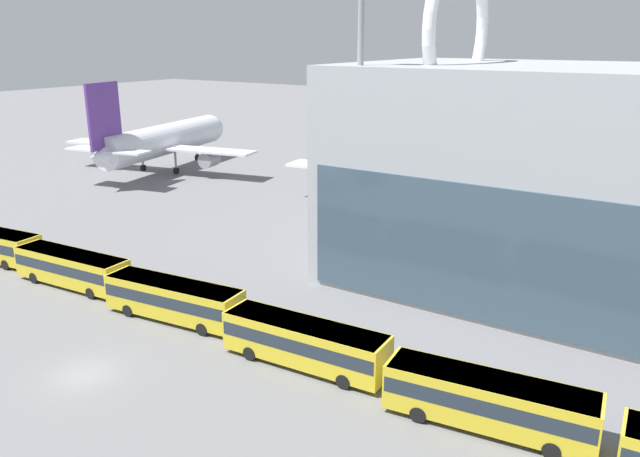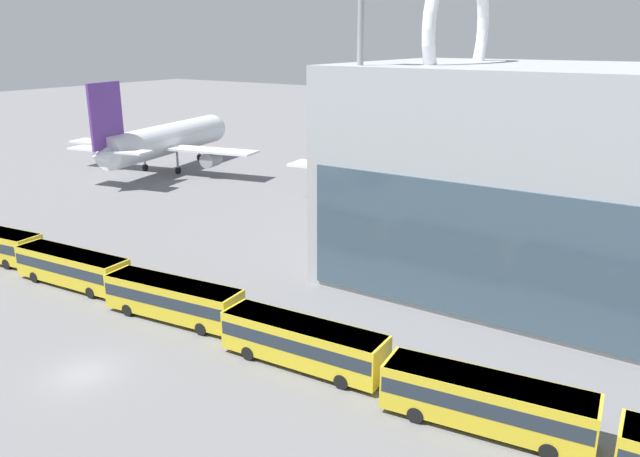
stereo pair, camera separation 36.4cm
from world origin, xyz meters
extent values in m
plane|color=slate|center=(0.00, 0.00, 0.00)|extent=(440.00, 440.00, 0.00)
torus|color=white|center=(11.47, 33.42, 22.08)|extent=(1.10, 13.70, 13.70)
cylinder|color=silver|center=(-44.88, 49.60, 5.18)|extent=(10.78, 29.36, 5.01)
sphere|color=silver|center=(-47.81, 63.78, 5.18)|extent=(4.91, 4.91, 4.91)
cone|color=silver|center=(-41.94, 35.43, 5.18)|extent=(5.95, 7.19, 4.76)
cube|color=silver|center=(-44.52, 47.87, 4.30)|extent=(34.55, 10.96, 0.35)
cylinder|color=gray|center=(-53.96, 45.92, 2.86)|extent=(2.98, 3.59, 2.39)
cylinder|color=gray|center=(-35.08, 49.83, 2.86)|extent=(2.98, 3.59, 2.39)
cube|color=#5B338C|center=(-42.09, 36.12, 10.64)|extent=(1.73, 6.53, 9.41)
cube|color=silver|center=(-42.09, 36.12, 5.68)|extent=(13.42, 5.78, 0.28)
cylinder|color=gray|center=(-46.85, 59.11, 2.61)|extent=(0.36, 0.36, 4.13)
cylinder|color=black|center=(-46.85, 59.11, 0.55)|extent=(0.66, 1.17, 1.10)
cylinder|color=gray|center=(-47.71, 47.21, 2.61)|extent=(0.36, 0.36, 4.13)
cylinder|color=black|center=(-47.71, 47.21, 0.55)|extent=(0.66, 1.17, 1.10)
cylinder|color=gray|center=(-41.33, 48.54, 2.61)|extent=(0.36, 0.36, 4.13)
cylinder|color=black|center=(-41.33, 48.54, 0.55)|extent=(0.66, 1.17, 1.10)
cylinder|color=white|center=(3.72, 52.00, 5.67)|extent=(9.54, 36.67, 5.65)
sphere|color=white|center=(1.76, 70.03, 5.67)|extent=(5.54, 5.54, 5.54)
cone|color=white|center=(5.68, 33.98, 5.67)|extent=(6.20, 8.50, 5.37)
cube|color=white|center=(3.96, 49.80, 4.68)|extent=(42.57, 8.70, 0.35)
cylinder|color=gray|center=(-7.83, 48.52, 3.41)|extent=(2.43, 3.95, 2.04)
cylinder|color=gray|center=(15.76, 51.09, 3.41)|extent=(2.43, 3.95, 2.04)
cube|color=orange|center=(5.59, 34.85, 11.20)|extent=(1.11, 6.56, 9.37)
cube|color=white|center=(5.59, 34.85, 6.23)|extent=(14.95, 4.77, 0.28)
cylinder|color=gray|center=(2.41, 64.10, 2.83)|extent=(0.36, 0.36, 4.55)
cylinder|color=black|center=(2.41, 64.10, 0.55)|extent=(0.57, 1.14, 1.10)
cylinder|color=gray|center=(0.31, 49.41, 2.83)|extent=(0.36, 0.36, 4.55)
cylinder|color=black|center=(0.31, 49.41, 0.55)|extent=(0.57, 1.14, 1.10)
cylinder|color=gray|center=(7.62, 50.20, 2.83)|extent=(0.36, 0.36, 4.55)
cylinder|color=black|center=(7.62, 50.20, 0.55)|extent=(0.57, 1.14, 1.10)
cylinder|color=black|center=(-23.24, 10.87, 0.50)|extent=(1.03, 0.42, 1.00)
cylinder|color=black|center=(-22.93, 8.31, 0.50)|extent=(1.03, 0.42, 1.00)
cube|color=gold|center=(-13.98, 9.36, 1.74)|extent=(12.03, 3.67, 2.74)
cube|color=#232D38|center=(-13.98, 9.36, 2.02)|extent=(11.79, 3.68, 0.96)
cube|color=silver|center=(-13.98, 9.36, 3.05)|extent=(11.67, 3.56, 0.12)
cylinder|color=black|center=(-10.42, 10.93, 0.50)|extent=(1.02, 0.37, 1.00)
cylinder|color=black|center=(-10.22, 8.36, 0.50)|extent=(1.02, 0.37, 1.00)
cylinder|color=black|center=(-17.74, 10.37, 0.50)|extent=(1.02, 0.37, 1.00)
cylinder|color=black|center=(-17.55, 7.80, 0.50)|extent=(1.02, 0.37, 1.00)
cube|color=gold|center=(-1.23, 9.43, 1.74)|extent=(12.08, 4.06, 2.74)
cube|color=#232D38|center=(-1.23, 9.43, 2.02)|extent=(11.85, 4.07, 0.96)
cube|color=silver|center=(-1.23, 9.43, 3.05)|extent=(11.72, 3.94, 0.12)
cylinder|color=black|center=(2.28, 11.12, 0.50)|extent=(1.03, 0.41, 1.00)
cylinder|color=black|center=(2.56, 8.55, 0.50)|extent=(1.03, 0.41, 1.00)
cylinder|color=black|center=(-5.03, 10.31, 0.50)|extent=(1.03, 0.41, 1.00)
cylinder|color=black|center=(-4.74, 7.75, 0.50)|extent=(1.03, 0.41, 1.00)
cube|color=gold|center=(11.52, 9.13, 1.74)|extent=(11.99, 3.45, 2.74)
cube|color=#232D38|center=(11.52, 9.13, 2.02)|extent=(11.76, 3.47, 0.96)
cube|color=silver|center=(11.52, 9.13, 3.05)|extent=(11.63, 3.35, 0.12)
cylinder|color=black|center=(15.11, 10.63, 0.50)|extent=(1.02, 0.36, 1.00)
cylinder|color=black|center=(15.26, 8.05, 0.50)|extent=(1.02, 0.36, 1.00)
cylinder|color=black|center=(7.77, 10.21, 0.50)|extent=(1.02, 0.36, 1.00)
cylinder|color=black|center=(7.92, 7.63, 0.50)|extent=(1.02, 0.36, 1.00)
cube|color=gold|center=(24.26, 9.06, 1.74)|extent=(12.09, 4.15, 2.74)
cube|color=#232D38|center=(24.26, 9.06, 2.02)|extent=(11.86, 4.15, 0.96)
cube|color=silver|center=(24.26, 9.06, 3.05)|extent=(11.73, 4.03, 0.12)
cylinder|color=black|center=(27.76, 10.77, 0.50)|extent=(1.03, 0.42, 1.00)
cylinder|color=black|center=(28.06, 8.21, 0.50)|extent=(1.03, 0.42, 1.00)
cylinder|color=black|center=(20.46, 9.91, 0.50)|extent=(1.03, 0.42, 1.00)
cylinder|color=black|center=(20.77, 7.35, 0.50)|extent=(1.03, 0.42, 1.00)
cylinder|color=gray|center=(7.05, 23.81, 13.37)|extent=(0.53, 0.53, 26.73)
camera|label=1|loc=(33.26, -21.99, 21.47)|focal=35.00mm
camera|label=2|loc=(33.56, -21.79, 21.47)|focal=35.00mm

